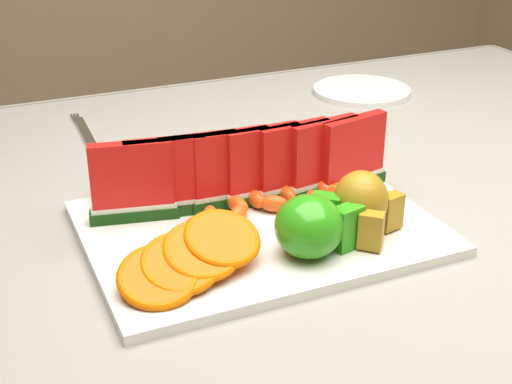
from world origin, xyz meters
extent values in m
cube|color=#50351F|center=(0.00, 0.00, 0.73)|extent=(1.40, 0.90, 0.03)
cube|color=#50351F|center=(0.64, 0.39, 0.36)|extent=(0.06, 0.06, 0.72)
cube|color=slate|center=(0.00, 0.00, 0.75)|extent=(1.52, 1.02, 0.01)
cube|color=slate|center=(0.00, 0.51, 0.66)|extent=(1.52, 0.01, 0.20)
cube|color=silver|center=(-0.10, -0.09, 0.76)|extent=(0.40, 0.30, 0.01)
ellipsoid|color=#327E0D|center=(-0.08, -0.17, 0.80)|extent=(0.09, 0.09, 0.07)
cube|color=#327E0D|center=(-0.03, -0.18, 0.80)|extent=(0.04, 0.03, 0.05)
cube|color=beige|center=(-0.03, -0.18, 0.80)|extent=(0.03, 0.01, 0.05)
cube|color=#327E0D|center=(-0.04, -0.14, 0.80)|extent=(0.04, 0.04, 0.05)
cube|color=beige|center=(-0.03, -0.14, 0.80)|extent=(0.03, 0.02, 0.05)
ellipsoid|color=#A97708|center=(0.00, -0.15, 0.81)|extent=(0.08, 0.08, 0.07)
cube|color=#A97708|center=(-0.01, -0.19, 0.79)|extent=(0.03, 0.03, 0.04)
cube|color=#A97708|center=(0.04, -0.16, 0.79)|extent=(0.03, 0.02, 0.04)
cylinder|color=silver|center=(0.30, 0.33, 0.76)|extent=(0.21, 0.21, 0.01)
cube|color=silver|center=(-0.22, 0.31, 0.76)|extent=(0.02, 0.17, 0.00)
cube|color=silver|center=(-0.22, 0.40, 0.76)|extent=(0.00, 0.04, 0.00)
cube|color=silver|center=(-0.22, 0.40, 0.76)|extent=(0.00, 0.04, 0.00)
cube|color=silver|center=(-0.21, 0.40, 0.76)|extent=(0.00, 0.04, 0.00)
cube|color=#123F16|center=(-0.23, -0.02, 0.78)|extent=(0.11, 0.04, 0.01)
cube|color=silver|center=(-0.23, -0.02, 0.79)|extent=(0.10, 0.04, 0.01)
cube|color=#E30F3E|center=(-0.23, -0.02, 0.83)|extent=(0.10, 0.04, 0.08)
cube|color=#123F16|center=(-0.19, -0.02, 0.78)|extent=(0.11, 0.04, 0.01)
cube|color=silver|center=(-0.19, -0.02, 0.79)|extent=(0.10, 0.03, 0.01)
cube|color=#E30F3E|center=(-0.19, -0.02, 0.83)|extent=(0.10, 0.03, 0.08)
cube|color=#123F16|center=(-0.15, -0.03, 0.78)|extent=(0.11, 0.03, 0.01)
cube|color=silver|center=(-0.15, -0.03, 0.79)|extent=(0.10, 0.03, 0.01)
cube|color=#E30F3E|center=(-0.15, -0.03, 0.83)|extent=(0.10, 0.02, 0.08)
cube|color=#123F16|center=(-0.11, -0.03, 0.78)|extent=(0.11, 0.02, 0.01)
cube|color=silver|center=(-0.11, -0.03, 0.79)|extent=(0.10, 0.02, 0.01)
cube|color=#E30F3E|center=(-0.11, -0.03, 0.83)|extent=(0.10, 0.02, 0.08)
cube|color=#123F16|center=(-0.07, -0.03, 0.78)|extent=(0.11, 0.02, 0.01)
cube|color=silver|center=(-0.07, -0.03, 0.79)|extent=(0.10, 0.02, 0.01)
cube|color=#E30F3E|center=(-0.07, -0.03, 0.83)|extent=(0.10, 0.02, 0.08)
cube|color=#123F16|center=(-0.03, -0.04, 0.78)|extent=(0.11, 0.03, 0.01)
cube|color=silver|center=(-0.03, -0.04, 0.79)|extent=(0.10, 0.03, 0.01)
cube|color=#E30F3E|center=(-0.03, -0.04, 0.83)|extent=(0.10, 0.02, 0.08)
cube|color=#123F16|center=(0.01, -0.04, 0.78)|extent=(0.11, 0.04, 0.01)
cube|color=silver|center=(0.01, -0.04, 0.79)|extent=(0.10, 0.03, 0.01)
cube|color=#E30F3E|center=(0.01, -0.04, 0.83)|extent=(0.10, 0.03, 0.08)
cube|color=#123F16|center=(0.05, -0.05, 0.78)|extent=(0.11, 0.04, 0.01)
cube|color=silver|center=(0.05, -0.05, 0.79)|extent=(0.10, 0.04, 0.01)
cube|color=#E30F3E|center=(0.05, -0.05, 0.83)|extent=(0.10, 0.04, 0.08)
cylinder|color=#D45F00|center=(-0.25, -0.18, 0.79)|extent=(0.09, 0.09, 0.03)
torus|color=red|center=(-0.25, -0.18, 0.79)|extent=(0.10, 0.10, 0.04)
cylinder|color=#D45F00|center=(-0.22, -0.17, 0.79)|extent=(0.08, 0.08, 0.03)
torus|color=red|center=(-0.22, -0.17, 0.79)|extent=(0.09, 0.09, 0.04)
cylinder|color=#D45F00|center=(-0.19, -0.16, 0.80)|extent=(0.08, 0.07, 0.03)
torus|color=red|center=(-0.19, -0.16, 0.80)|extent=(0.09, 0.08, 0.04)
cylinder|color=#D45F00|center=(-0.17, -0.15, 0.80)|extent=(0.08, 0.08, 0.03)
torus|color=red|center=(-0.17, -0.15, 0.80)|extent=(0.09, 0.09, 0.04)
cylinder|color=#D45F00|center=(-0.22, 0.04, 0.78)|extent=(0.08, 0.08, 0.03)
torus|color=red|center=(-0.22, 0.04, 0.78)|extent=(0.09, 0.09, 0.03)
cylinder|color=#D45F00|center=(-0.17, 0.04, 0.79)|extent=(0.09, 0.09, 0.03)
torus|color=red|center=(-0.17, 0.04, 0.79)|extent=(0.10, 0.10, 0.03)
cylinder|color=#D45F00|center=(-0.12, 0.04, 0.79)|extent=(0.09, 0.09, 0.03)
torus|color=red|center=(-0.12, 0.04, 0.79)|extent=(0.11, 0.11, 0.03)
cylinder|color=#D45F00|center=(-0.07, 0.04, 0.79)|extent=(0.10, 0.10, 0.03)
torus|color=red|center=(-0.07, 0.04, 0.79)|extent=(0.11, 0.11, 0.03)
cylinder|color=#D45F00|center=(-0.03, 0.04, 0.80)|extent=(0.10, 0.10, 0.03)
torus|color=red|center=(-0.03, 0.04, 0.80)|extent=(0.12, 0.12, 0.03)
cylinder|color=#D45F00|center=(0.02, 0.04, 0.80)|extent=(0.11, 0.11, 0.03)
torus|color=red|center=(0.02, 0.04, 0.80)|extent=(0.12, 0.12, 0.03)
cylinder|color=#D45F00|center=(0.07, 0.04, 0.80)|extent=(0.11, 0.11, 0.03)
torus|color=red|center=(0.07, 0.04, 0.80)|extent=(0.12, 0.12, 0.03)
ellipsoid|color=#E35B15|center=(-0.17, -0.08, 0.78)|extent=(0.04, 0.02, 0.02)
ellipsoid|color=#E35B15|center=(-0.15, -0.07, 0.78)|extent=(0.03, 0.04, 0.02)
ellipsoid|color=#E35B15|center=(-0.12, -0.08, 0.78)|extent=(0.04, 0.04, 0.02)
ellipsoid|color=#E35B15|center=(-0.11, -0.05, 0.78)|extent=(0.03, 0.04, 0.02)
ellipsoid|color=#E35B15|center=(-0.08, -0.05, 0.78)|extent=(0.02, 0.04, 0.02)
ellipsoid|color=#E35B15|center=(-0.07, -0.07, 0.78)|extent=(0.04, 0.03, 0.02)
ellipsoid|color=#E35B15|center=(-0.04, -0.05, 0.78)|extent=(0.02, 0.04, 0.02)
ellipsoid|color=#E35B15|center=(-0.02, -0.08, 0.78)|extent=(0.02, 0.03, 0.02)
ellipsoid|color=#E35B15|center=(0.01, -0.05, 0.78)|extent=(0.02, 0.03, 0.02)
ellipsoid|color=#E35B15|center=(0.02, -0.07, 0.78)|extent=(0.04, 0.03, 0.02)
camera|label=1|loc=(-0.40, -0.76, 1.17)|focal=50.00mm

